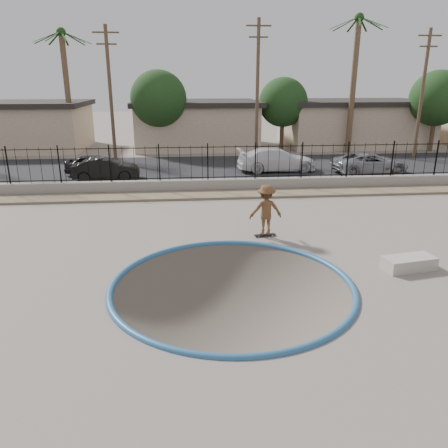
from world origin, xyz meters
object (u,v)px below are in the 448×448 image
concrete_ledge (409,263)px  car_c (277,160)px  skater (266,212)px  car_a (96,165)px  car_d (370,163)px  skateboard (265,235)px  car_b (106,169)px

concrete_ledge → car_c: size_ratio=0.32×
skater → car_c: size_ratio=0.38×
car_a → car_d: 16.92m
skater → skateboard: bearing=-138.4°
concrete_ledge → car_d: car_d is taller
skateboard → car_a: bearing=116.7°
concrete_ledge → car_d: (4.71, 14.02, 0.48)m
skater → skateboard: 0.88m
skateboard → car_b: size_ratio=0.22×
car_b → concrete_ledge: bearing=-143.3°
skater → car_d: size_ratio=0.40×
car_d → car_b: bearing=85.4°
skater → car_b: skater is taller
concrete_ledge → car_b: size_ratio=0.42×
skater → car_d: 13.69m
skater → car_a: bearing=-58.6°
skater → car_c: bearing=-107.3°
skater → car_b: bearing=-57.8°
concrete_ledge → car_a: size_ratio=0.44×
car_d → car_a: bearing=80.2°
car_a → car_d: bearing=-92.0°
car_c → concrete_ledge: bearing=-178.5°
skater → car_a: 14.52m
skater → car_c: (2.97, 12.00, -0.18)m
car_c → car_b: bearing=96.8°
concrete_ledge → car_b: (-11.34, 13.76, 0.47)m
car_a → car_d: car_d is taller
skateboard → concrete_ledge: size_ratio=0.52×
skater → concrete_ledge: (3.88, -3.36, -0.74)m
concrete_ledge → car_b: bearing=129.5°
skateboard → concrete_ledge: (3.88, -3.36, 0.14)m
car_d → concrete_ledge: bearing=155.9°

